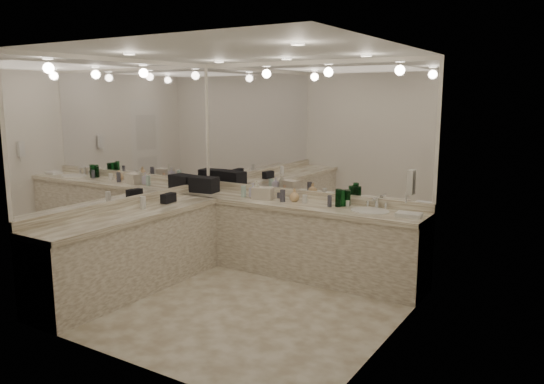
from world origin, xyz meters
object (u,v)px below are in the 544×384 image
Objects in this scene: cream_cosmetic_case at (263,193)px; soap_bottle_a at (257,189)px; wall_phone at (411,182)px; soap_bottle_c at (294,195)px; black_toiletry_bag at (204,184)px; hand_towel at (409,215)px; sink at (370,211)px; soap_bottle_b at (253,190)px.

cream_cosmetic_case is 0.12m from soap_bottle_a.
soap_bottle_c is (-1.61, 0.55, -0.37)m from wall_phone.
black_toiletry_bag is 2.82m from hand_towel.
black_toiletry_bag is at bearing 171.14° from wall_phone.
soap_bottle_c is (-1.46, 0.09, 0.06)m from hand_towel.
hand_towel is 1.66× the size of soap_bottle_c.
black_toiletry_bag is at bearing -179.07° from sink.
wall_phone is 1.74m from soap_bottle_c.
soap_bottle_b reaches higher than hand_towel.
wall_phone is at bearing -18.76° from soap_bottle_c.
hand_towel is at bearing -0.82° from soap_bottle_a.
soap_bottle_a is 1.24× the size of soap_bottle_b.
sink is at bearing -2.62° from soap_bottle_c.
sink is at bearing -11.22° from cream_cosmetic_case.
sink is 0.91m from wall_phone.
sink is 1.59m from soap_bottle_b.
soap_bottle_a is (-0.11, 0.03, 0.04)m from cream_cosmetic_case.
soap_bottle_b is (0.77, 0.05, -0.01)m from black_toiletry_bag.
soap_bottle_a is (-2.12, 0.48, -0.34)m from wall_phone.
cream_cosmetic_case is (-2.01, 0.45, -0.38)m from wall_phone.
cream_cosmetic_case is 1.86m from hand_towel.
wall_phone is 1.33× the size of soap_bottle_b.
cream_cosmetic_case is 1.60× the size of soap_bottle_c.
wall_phone reaches higher than cream_cosmetic_case.
soap_bottle_c is at bearing 176.33° from hand_towel.
black_toiletry_bag is at bearing 179.80° from hand_towel.
sink is 1.52m from soap_bottle_a.
soap_bottle_c reaches higher than hand_towel.
soap_bottle_a reaches higher than cream_cosmetic_case.
cream_cosmetic_case is (-1.40, -0.05, 0.08)m from sink.
black_toiletry_bag is 1.36m from soap_bottle_c.
wall_phone is 2.09m from cream_cosmetic_case.
cream_cosmetic_case is at bearing -166.75° from soap_bottle_c.
soap_bottle_c is at bearing 3.46° from soap_bottle_b.
wall_phone is at bearing -25.86° from cream_cosmetic_case.
soap_bottle_b is at bearing 149.06° from cream_cosmetic_case.
soap_bottle_c is (1.35, 0.08, -0.02)m from black_toiletry_bag.
cream_cosmetic_case is at bearing -179.97° from hand_towel.
black_toiletry_bag is at bearing 166.16° from cream_cosmetic_case.
sink is 1.01m from soap_bottle_c.
soap_bottle_a is 0.09m from soap_bottle_b.
cream_cosmetic_case is at bearing 167.34° from wall_phone.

